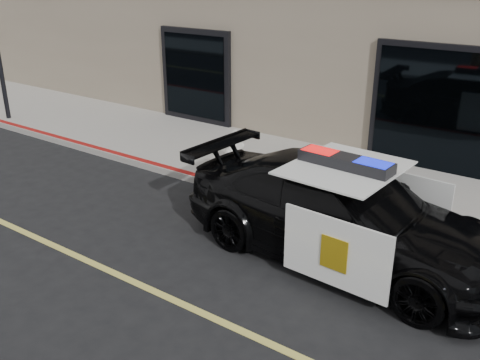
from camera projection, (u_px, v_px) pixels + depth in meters
The scene contains 3 objects.
sidewalk_n at pixel (468, 212), 10.01m from camera, with size 60.00×3.50×0.15m, color gray.
police_car at pixel (342, 214), 8.33m from camera, with size 2.77×5.52×1.72m.
fire_hydrant at pixel (235, 150), 11.87m from camera, with size 0.39×0.54×0.85m.
Camera 1 is at (1.78, -4.60, 4.39)m, focal length 40.00 mm.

